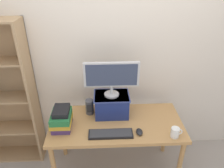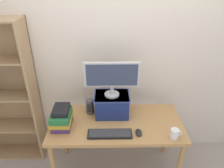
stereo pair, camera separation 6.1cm
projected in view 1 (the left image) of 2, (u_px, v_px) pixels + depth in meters
The scene contains 9 objects.
back_wall at pixel (114, 56), 2.48m from camera, with size 7.00×0.08×2.60m.
desk at pixel (116, 128), 2.37m from camera, with size 1.41×0.66×0.74m.
riser_box at pixel (112, 104), 2.40m from camera, with size 0.38×0.28×0.25m.
computer_monitor at pixel (112, 76), 2.24m from camera, with size 0.57×0.16×0.38m.
keyboard at pixel (111, 134), 2.16m from camera, with size 0.44×0.13×0.02m.
computer_mouse at pixel (139, 132), 2.17m from camera, with size 0.06×0.10×0.04m.
book_stack at pixel (62, 119), 2.21m from camera, with size 0.21×0.27×0.23m.
coffee_mug at pixel (175, 132), 2.12m from camera, with size 0.11×0.08×0.10m.
desk_speaker at pixel (90, 107), 2.43m from camera, with size 0.09×0.09×0.17m.
Camera 1 is at (-0.13, -1.84, 2.22)m, focal length 35.00 mm.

